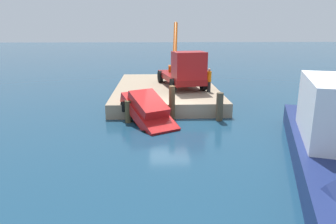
% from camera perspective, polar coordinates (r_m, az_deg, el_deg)
% --- Properties ---
extents(ground, '(200.00, 200.00, 0.00)m').
position_cam_1_polar(ground, '(19.44, 0.28, -1.31)').
color(ground, navy).
extents(dock, '(12.86, 7.90, 0.91)m').
position_cam_1_polar(dock, '(25.61, -0.43, 3.80)').
color(dock, gray).
rests_on(dock, ground).
extents(crane_truck, '(9.86, 3.64, 5.10)m').
position_cam_1_polar(crane_truck, '(24.44, 2.84, 7.62)').
color(crane_truck, maroon).
rests_on(crane_truck, dock).
extents(dock_worker, '(0.34, 0.34, 1.72)m').
position_cam_1_polar(dock_worker, '(23.19, 7.47, 5.81)').
color(dock_worker, black).
rests_on(dock_worker, dock).
extents(salvaged_car, '(4.52, 3.61, 2.55)m').
position_cam_1_polar(salvaged_car, '(18.39, -3.57, 0.13)').
color(salvaged_car, red).
rests_on(salvaged_car, ground).
extents(piling_near, '(0.41, 0.41, 1.32)m').
position_cam_1_polar(piling_near, '(18.79, -7.24, 0.06)').
color(piling_near, '#4E442B').
rests_on(piling_near, ground).
extents(piling_mid, '(0.37, 0.37, 2.13)m').
position_cam_1_polar(piling_mid, '(18.94, 0.73, 1.58)').
color(piling_mid, '#4D3923').
rests_on(piling_mid, ground).
extents(piling_far, '(0.42, 0.42, 1.72)m').
position_cam_1_polar(piling_far, '(19.20, 9.38, 0.93)').
color(piling_far, '#4D412F').
rests_on(piling_far, ground).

